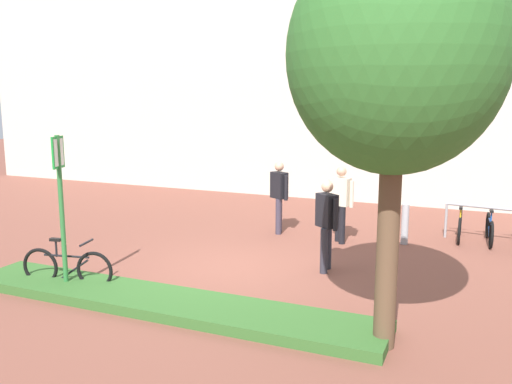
% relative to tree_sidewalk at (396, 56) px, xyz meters
% --- Properties ---
extents(ground_plane, '(60.00, 60.00, 0.00)m').
position_rel_tree_sidewalk_xyz_m(ground_plane, '(-3.19, 2.12, -3.71)').
color(ground_plane, brown).
extents(building_facade, '(28.00, 1.20, 10.00)m').
position_rel_tree_sidewalk_xyz_m(building_facade, '(-3.19, 10.19, 1.29)').
color(building_facade, beige).
rests_on(building_facade, ground).
extents(planter_strip, '(7.00, 1.10, 0.16)m').
position_rel_tree_sidewalk_xyz_m(planter_strip, '(-3.41, 0.00, -3.63)').
color(planter_strip, '#336028').
rests_on(planter_strip, ground).
extents(tree_sidewalk, '(2.64, 2.64, 5.19)m').
position_rel_tree_sidewalk_xyz_m(tree_sidewalk, '(0.00, 0.00, 0.00)').
color(tree_sidewalk, brown).
rests_on(tree_sidewalk, ground).
extents(parking_sign_post, '(0.13, 0.35, 2.62)m').
position_rel_tree_sidewalk_xyz_m(parking_sign_post, '(-5.31, 0.00, -2.00)').
color(parking_sign_post, '#2D7238').
rests_on(parking_sign_post, ground).
extents(bike_at_sign, '(1.66, 0.48, 0.86)m').
position_rel_tree_sidewalk_xyz_m(bike_at_sign, '(-5.39, 0.14, -3.36)').
color(bike_at_sign, black).
rests_on(bike_at_sign, ground).
extents(bollard_steel, '(0.16, 0.16, 0.90)m').
position_rel_tree_sidewalk_xyz_m(bollard_steel, '(-0.46, 5.22, -3.26)').
color(bollard_steel, '#ADADB2').
rests_on(bollard_steel, ground).
extents(person_shirt_white, '(0.59, 0.33, 1.72)m').
position_rel_tree_sidewalk_xyz_m(person_shirt_white, '(-1.81, 4.79, -2.73)').
color(person_shirt_white, black).
rests_on(person_shirt_white, ground).
extents(person_suited_dark, '(0.54, 0.41, 1.72)m').
position_rel_tree_sidewalk_xyz_m(person_suited_dark, '(-3.38, 5.06, -2.73)').
color(person_suited_dark, '#383342').
rests_on(person_suited_dark, ground).
extents(person_suited_navy, '(0.50, 0.43, 1.72)m').
position_rel_tree_sidewalk_xyz_m(person_suited_navy, '(-1.55, 2.71, -2.73)').
color(person_suited_navy, '#2D2D38').
rests_on(person_suited_navy, ground).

